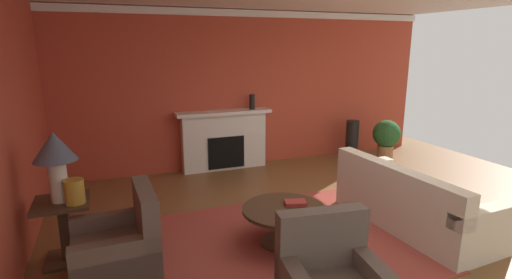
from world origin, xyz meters
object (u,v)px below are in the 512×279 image
fireplace (224,141)px  vase_on_side_table (74,191)px  side_table (64,227)px  vase_tall_corner (352,140)px  table_lamp (55,153)px  coffee_table (284,217)px  potted_plant (386,136)px  armchair_near_window (120,252)px  sofa (411,205)px  vase_mantel_right (252,102)px

fireplace → vase_on_side_table: bearing=-132.3°
side_table → vase_tall_corner: vase_tall_corner is taller
table_lamp → vase_tall_corner: table_lamp is taller
coffee_table → potted_plant: (3.46, 2.42, 0.16)m
coffee_table → vase_tall_corner: size_ratio=1.25×
armchair_near_window → fireplace: bearing=57.1°
coffee_table → table_lamp: 2.60m
vase_on_side_table → side_table: bearing=141.3°
coffee_table → vase_on_side_table: 2.32m
table_lamp → potted_plant: table_lamp is taller
coffee_table → side_table: bearing=167.8°
armchair_near_window → vase_tall_corner: (4.71, 2.84, 0.09)m
coffee_table → table_lamp: bearing=167.8°
sofa → vase_on_side_table: size_ratio=8.26×
sofa → vase_on_side_table: 4.04m
armchair_near_window → vase_mantel_right: size_ratio=3.33×
vase_mantel_right → vase_on_side_table: (-2.96, -2.60, -0.44)m
coffee_table → side_table: (-2.39, 0.52, 0.06)m
armchair_near_window → table_lamp: bearing=131.7°
fireplace → potted_plant: bearing=-10.9°
potted_plant → vase_tall_corner: bearing=151.2°
table_lamp → vase_mantel_right: size_ratio=2.63×
side_table → vase_mantel_right: bearing=38.6°
coffee_table → vase_mantel_right: 3.23m
fireplace → vase_tall_corner: size_ratio=2.24×
sofa → table_lamp: (-4.11, 0.70, 0.93)m
side_table → table_lamp: size_ratio=0.93×
vase_on_side_table → vase_mantel_right: bearing=41.3°
sofa → side_table: (-4.11, 0.70, 0.10)m
vase_mantel_right → potted_plant: vase_mantel_right is taller
sofa → side_table: sofa is taller
coffee_table → vase_mantel_right: vase_mantel_right is taller
fireplace → vase_mantel_right: 0.92m
table_lamp → vase_on_side_table: 0.44m
side_table → potted_plant: (5.84, 1.90, 0.09)m
vase_on_side_table → potted_plant: size_ratio=0.31×
table_lamp → vase_on_side_table: bearing=-38.7°
armchair_near_window → vase_on_side_table: (-0.39, 0.48, 0.52)m
armchair_near_window → vase_mantel_right: bearing=50.1°
vase_on_side_table → vase_tall_corner: bearing=24.8°
armchair_near_window → side_table: armchair_near_window is taller
fireplace → table_lamp: bearing=-135.4°
sofa → armchair_near_window: size_ratio=2.26×
side_table → vase_mantel_right: 4.08m
sofa → armchair_near_window: bearing=178.4°
side_table → vase_on_side_table: bearing=-38.7°
sofa → coffee_table: size_ratio=2.15×
fireplace → sofa: size_ratio=0.84×
table_lamp → vase_mantel_right: bearing=38.6°
fireplace → armchair_near_window: (-2.03, -3.14, -0.23)m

